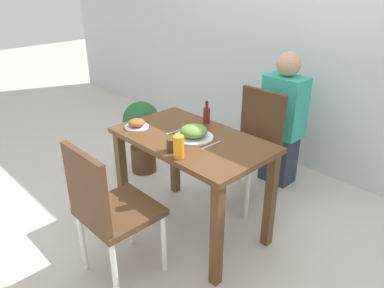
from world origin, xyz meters
name	(u,v)px	position (x,y,z in m)	size (l,w,h in m)	color
ground_plane	(192,228)	(0.00, 0.00, 0.00)	(16.00, 16.00, 0.00)	beige
wall_back	(317,29)	(0.00, 1.48, 1.30)	(8.00, 0.05, 2.60)	silver
dining_table	(192,155)	(0.00, 0.00, 0.62)	(1.06, 0.63, 0.75)	brown
chair_near	(108,207)	(0.01, -0.68, 0.52)	(0.42, 0.42, 0.91)	#4C331E
chair_far	(252,141)	(0.02, 0.65, 0.52)	(0.42, 0.42, 0.91)	#4C331E
food_plate	(194,133)	(0.02, 0.00, 0.79)	(0.26, 0.26, 0.09)	white
side_plate	(137,124)	(-0.39, -0.17, 0.78)	(0.17, 0.17, 0.06)	white
drink_cup	(172,145)	(0.06, -0.23, 0.79)	(0.07, 0.07, 0.08)	#4C331E
juice_glass	(179,147)	(0.16, -0.26, 0.82)	(0.07, 0.07, 0.14)	orange
sauce_bottle	(207,114)	(-0.11, 0.25, 0.81)	(0.05, 0.05, 0.17)	maroon
fork_utensil	(177,131)	(-0.14, 0.00, 0.75)	(0.03, 0.20, 0.00)	silver
spoon_utensil	(211,145)	(0.18, 0.00, 0.75)	(0.01, 0.16, 0.00)	silver
potted_plant_left	(142,131)	(-0.96, 0.29, 0.41)	(0.33, 0.33, 0.69)	#51331E
person_figure	(282,121)	(0.02, 1.06, 0.58)	(0.34, 0.22, 1.17)	#2D3347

